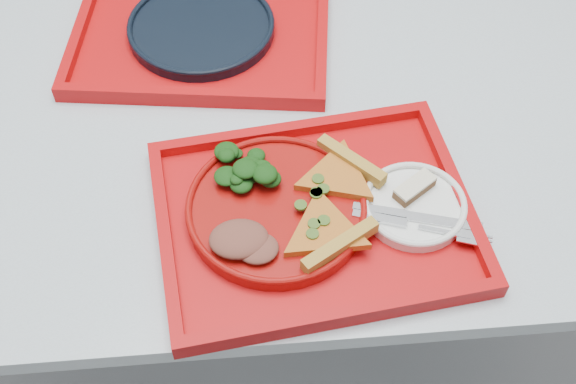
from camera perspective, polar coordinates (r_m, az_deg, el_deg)
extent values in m
plane|color=gray|center=(1.81, -1.70, -10.67)|extent=(10.00, 10.00, 0.00)
cube|color=#9EA9B1|center=(1.20, -2.54, 5.25)|extent=(1.60, 0.80, 0.03)
cylinder|color=gray|center=(1.84, 20.36, 5.75)|extent=(0.05, 0.05, 0.72)
cube|color=#B3090B|center=(1.05, 2.11, -2.15)|extent=(0.49, 0.40, 0.01)
cube|color=#B3090B|center=(1.34, -6.80, 12.24)|extent=(0.49, 0.41, 0.01)
cylinder|color=maroon|center=(1.04, -0.93, -1.44)|extent=(0.26, 0.26, 0.02)
cylinder|color=white|center=(1.06, 9.91, -1.18)|extent=(0.15, 0.15, 0.01)
cylinder|color=black|center=(1.33, -6.86, 12.70)|extent=(0.26, 0.26, 0.02)
ellipsoid|color=black|center=(1.06, -3.12, 2.45)|extent=(0.09, 0.08, 0.04)
ellipsoid|color=brown|center=(0.99, -3.91, -3.73)|extent=(0.08, 0.07, 0.02)
cube|color=#4D2E19|center=(1.07, 9.96, 0.28)|extent=(0.07, 0.06, 0.01)
cube|color=beige|center=(1.06, 10.02, 0.58)|extent=(0.07, 0.06, 0.00)
cube|color=silver|center=(1.04, 10.18, -1.92)|extent=(0.18, 0.07, 0.01)
cube|color=silver|center=(1.03, 10.16, -2.66)|extent=(0.18, 0.08, 0.01)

